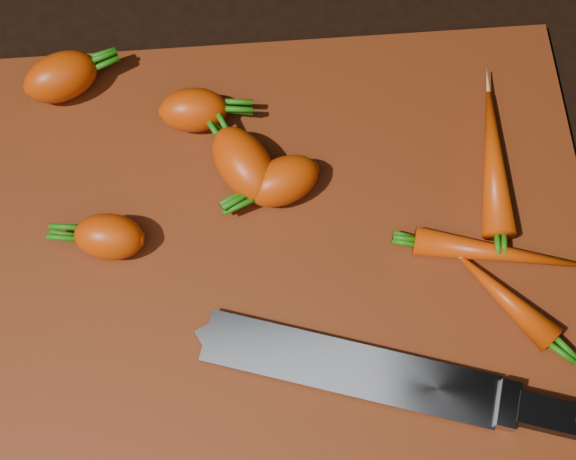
{
  "coord_description": "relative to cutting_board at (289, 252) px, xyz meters",
  "views": [
    {
      "loc": [
        -0.02,
        -0.22,
        0.63
      ],
      "look_at": [
        0.0,
        0.01,
        0.03
      ],
      "focal_mm": 50.0,
      "sensor_mm": 36.0,
      "label": 1
    }
  ],
  "objects": [
    {
      "name": "carrot_1",
      "position": [
        -0.14,
        0.01,
        0.02
      ],
      "size": [
        0.06,
        0.05,
        0.04
      ],
      "primitive_type": "ellipsoid",
      "rotation": [
        0.0,
        0.0,
        2.97
      ],
      "color": "#E2460B",
      "rests_on": "cutting_board"
    },
    {
      "name": "carrot_3",
      "position": [
        -0.0,
        0.05,
        0.03
      ],
      "size": [
        0.07,
        0.06,
        0.04
      ],
      "primitive_type": "ellipsoid",
      "rotation": [
        0.0,
        0.0,
        3.52
      ],
      "color": "#E2460B",
      "rests_on": "cutting_board"
    },
    {
      "name": "ground",
      "position": [
        0.0,
        0.0,
        -0.01
      ],
      "size": [
        2.0,
        2.0,
        0.01
      ],
      "primitive_type": "cube",
      "color": "black"
    },
    {
      "name": "carrot_6",
      "position": [
        0.17,
        -0.02,
        0.02
      ],
      "size": [
        0.13,
        0.05,
        0.02
      ],
      "primitive_type": "ellipsoid",
      "rotation": [
        0.0,
        0.0,
        -0.23
      ],
      "color": "#E2460B",
      "rests_on": "cutting_board"
    },
    {
      "name": "knife",
      "position": [
        0.06,
        -0.11,
        0.02
      ],
      "size": [
        0.36,
        0.14,
        0.02
      ],
      "rotation": [
        0.0,
        0.0,
        -0.31
      ],
      "color": "gray",
      "rests_on": "cutting_board"
    },
    {
      "name": "carrot_2",
      "position": [
        -0.03,
        0.07,
        0.03
      ],
      "size": [
        0.07,
        0.08,
        0.04
      ],
      "primitive_type": "ellipsoid",
      "rotation": [
        0.0,
        0.0,
        2.06
      ],
      "color": "#E2460B",
      "rests_on": "cutting_board"
    },
    {
      "name": "cutting_board",
      "position": [
        0.0,
        0.0,
        0.0
      ],
      "size": [
        0.5,
        0.4,
        0.01
      ],
      "primitive_type": "cube",
      "color": "#57200A",
      "rests_on": "ground"
    },
    {
      "name": "carrot_5",
      "position": [
        0.18,
        0.06,
        0.02
      ],
      "size": [
        0.04,
        0.13,
        0.03
      ],
      "primitive_type": "ellipsoid",
      "rotation": [
        0.0,
        0.0,
        1.47
      ],
      "color": "#E2460B",
      "rests_on": "cutting_board"
    },
    {
      "name": "carrot_4",
      "position": [
        -0.07,
        0.12,
        0.02
      ],
      "size": [
        0.06,
        0.04,
        0.04
      ],
      "primitive_type": "ellipsoid",
      "rotation": [
        0.0,
        0.0,
        -0.01
      ],
      "color": "#E2460B",
      "rests_on": "cutting_board"
    },
    {
      "name": "carrot_7",
      "position": [
        0.17,
        -0.06,
        0.02
      ],
      "size": [
        0.08,
        0.09,
        0.02
      ],
      "primitive_type": "ellipsoid",
      "rotation": [
        0.0,
        0.0,
        2.26
      ],
      "color": "#E2460B",
      "rests_on": "cutting_board"
    },
    {
      "name": "carrot_0",
      "position": [
        -0.18,
        0.16,
        0.03
      ],
      "size": [
        0.08,
        0.06,
        0.04
      ],
      "primitive_type": "ellipsoid",
      "rotation": [
        0.0,
        0.0,
        0.38
      ],
      "color": "#E2460B",
      "rests_on": "cutting_board"
    }
  ]
}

